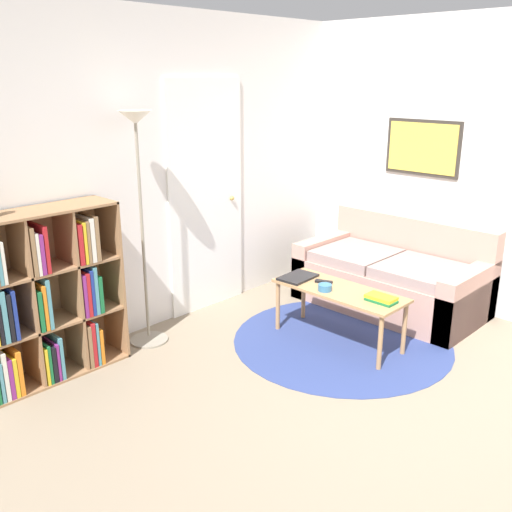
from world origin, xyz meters
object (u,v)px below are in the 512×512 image
object	(u,v)px
floor_lamp	(139,172)
laptop	(298,277)
couch	(394,278)
bookshelf	(42,300)
coffee_table	(339,295)
bowl	(325,288)

from	to	relation	value
floor_lamp	laptop	size ratio (longest dim) A/B	5.53
couch	laptop	size ratio (longest dim) A/B	4.97
bookshelf	coffee_table	xyz separation A→B (m)	(1.91, -1.15, -0.19)
laptop	bookshelf	bearing A→B (deg)	158.18
bookshelf	bowl	distance (m)	2.11
coffee_table	couch	bearing A→B (deg)	5.13
couch	laptop	world-z (taller)	couch
bookshelf	floor_lamp	xyz separation A→B (m)	(0.84, -0.04, 0.79)
bookshelf	floor_lamp	distance (m)	1.15
floor_lamp	couch	size ratio (longest dim) A/B	1.11
couch	bowl	world-z (taller)	couch
bookshelf	floor_lamp	world-z (taller)	floor_lamp
laptop	bowl	distance (m)	0.35
floor_lamp	bowl	distance (m)	1.69
coffee_table	laptop	distance (m)	0.41
bookshelf	bowl	world-z (taller)	bookshelf
couch	coffee_table	xyz separation A→B (m)	(-0.99, -0.09, 0.13)
laptop	bowl	size ratio (longest dim) A/B	3.07
laptop	bowl	world-z (taller)	bowl
floor_lamp	laptop	bearing A→B (deg)	-34.47
bookshelf	couch	distance (m)	3.11
bookshelf	coffee_table	size ratio (longest dim) A/B	1.13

